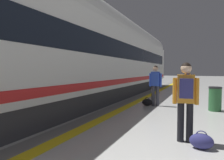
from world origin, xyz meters
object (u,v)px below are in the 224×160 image
at_px(high_speed_train, 43,42).
at_px(passenger_near, 186,95).
at_px(waste_bin, 215,99).
at_px(passenger_far, 188,78).
at_px(duffel_bag_mid, 147,102).
at_px(passenger_mid, 155,83).
at_px(duffel_bag_near, 201,141).
at_px(duffel_bag_far, 192,88).

height_order(high_speed_train, passenger_near, high_speed_train).
bearing_deg(waste_bin, passenger_far, 99.47).
xyz_separation_m(high_speed_train, waste_bin, (5.43, 3.08, -2.05)).
distance_m(high_speed_train, duffel_bag_mid, 4.80).
height_order(passenger_near, duffel_bag_mid, passenger_near).
bearing_deg(duffel_bag_mid, passenger_far, 82.44).
bearing_deg(duffel_bag_mid, high_speed_train, -132.77).
height_order(passenger_far, waste_bin, passenger_far).
bearing_deg(passenger_near, passenger_mid, 110.18).
height_order(duffel_bag_near, duffel_bag_far, same).
distance_m(duffel_bag_near, duffel_bag_mid, 4.63).
relative_size(passenger_near, passenger_mid, 0.98).
bearing_deg(high_speed_train, duffel_bag_near, -11.92).
height_order(duffel_bag_mid, duffel_bag_far, same).
relative_size(high_speed_train, passenger_mid, 18.90).
relative_size(passenger_far, waste_bin, 1.73).
height_order(high_speed_train, waste_bin, high_speed_train).
height_order(passenger_mid, duffel_bag_far, passenger_mid).
relative_size(passenger_mid, duffel_bag_mid, 3.93).
distance_m(duffel_bag_mid, passenger_far, 8.75).
bearing_deg(passenger_near, high_speed_train, 170.31).
xyz_separation_m(passenger_near, duffel_bag_far, (-0.33, 12.24, -0.85)).
relative_size(passenger_mid, waste_bin, 1.90).
height_order(high_speed_train, duffel_bag_mid, high_speed_train).
xyz_separation_m(passenger_mid, duffel_bag_mid, (-0.32, -0.13, -0.85)).
bearing_deg(waste_bin, duffel_bag_mid, -179.95).
bearing_deg(duffel_bag_near, passenger_far, 94.31).
relative_size(passenger_far, duffel_bag_far, 3.59).
bearing_deg(passenger_far, duffel_bag_mid, -97.56).
relative_size(high_speed_train, duffel_bag_far, 74.27).
height_order(passenger_near, duffel_bag_near, passenger_near).
distance_m(passenger_near, passenger_far, 12.52).
bearing_deg(high_speed_train, passenger_near, -9.69).
height_order(duffel_bag_near, waste_bin, waste_bin).
relative_size(duffel_bag_mid, waste_bin, 0.48).
xyz_separation_m(passenger_mid, passenger_far, (0.83, 8.50, -0.07)).
relative_size(high_speed_train, duffel_bag_mid, 74.27).
xyz_separation_m(passenger_far, duffel_bag_far, (0.31, -0.27, -0.78)).
distance_m(passenger_mid, duffel_bag_mid, 0.92).
xyz_separation_m(passenger_near, duffel_bag_near, (0.32, -0.25, -0.85)).
xyz_separation_m(duffel_bag_near, waste_bin, (0.48, 4.12, 0.30)).
xyz_separation_m(passenger_near, duffel_bag_mid, (-1.79, 3.87, -0.85)).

